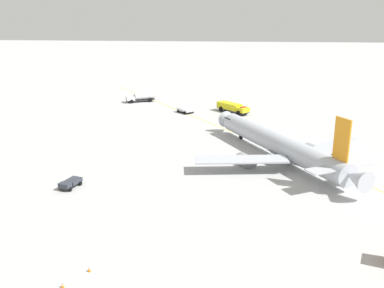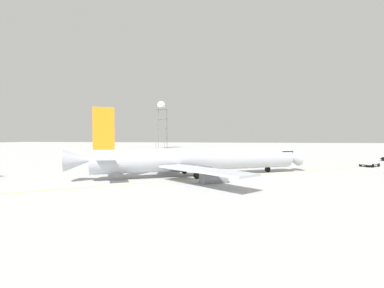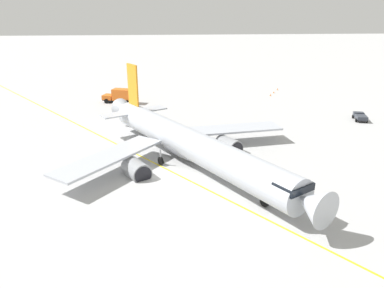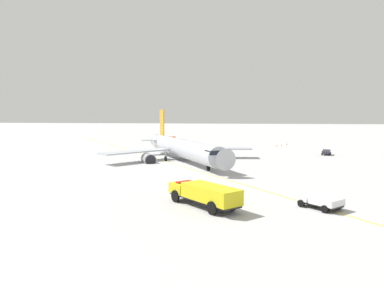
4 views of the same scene
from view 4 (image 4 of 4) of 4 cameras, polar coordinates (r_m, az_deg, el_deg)
The scene contains 10 objects.
ground_plane at distance 74.01m, azimuth -4.65°, elevation -3.10°, with size 600.00×600.00×0.00m, color #B2B2B2.
airliner_main at distance 77.10m, azimuth -1.62°, elevation -0.81°, with size 31.43×38.45×11.86m.
catering_truck_truck at distance 113.42m, azimuth -4.32°, elevation 0.51°, with size 7.69×4.66×3.10m.
baggage_truck_truck at distance 94.86m, azimuth 20.64°, elevation -1.21°, with size 2.90×4.22×1.22m.
pushback_tug_truck at distance 41.45m, azimuth 19.88°, elevation -8.56°, with size 4.83×4.87×1.30m.
fire_tender_truck at distance 39.52m, azimuth 1.99°, elevation -7.84°, with size 8.87×8.88×2.50m.
taxiway_centreline at distance 74.63m, azimuth -3.49°, elevation -3.02°, with size 102.75×143.06×0.01m.
safety_cone_near at distance 115.00m, azimuth 13.35°, elevation -0.24°, with size 0.36×0.36×0.55m.
safety_cone_mid at distance 118.12m, azimuth 14.08°, elevation -0.13°, with size 0.36×0.36×0.55m.
safety_cone_far at distance 121.91m, azimuth 14.91°, elevation 0.01°, with size 0.36×0.36×0.55m.
Camera 4 is at (-16.25, 71.48, 10.21)m, focal length 33.43 mm.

